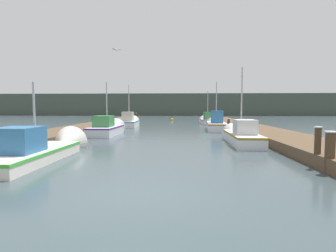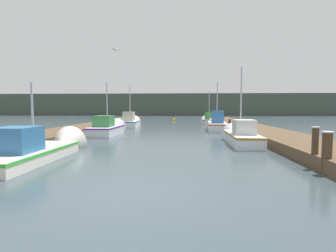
# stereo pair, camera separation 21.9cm
# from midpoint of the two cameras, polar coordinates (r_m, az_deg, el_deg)

# --- Properties ---
(ground_plane) EXTENTS (200.00, 200.00, 0.00)m
(ground_plane) POSITION_cam_midpoint_polar(r_m,az_deg,el_deg) (6.30, -7.62, -14.30)
(ground_plane) COLOR #38474C
(dock_left) EXTENTS (3.00, 40.00, 0.46)m
(dock_left) POSITION_cam_midpoint_polar(r_m,az_deg,el_deg) (23.38, -16.95, -0.43)
(dock_left) COLOR brown
(dock_left) RESTS_ON ground_plane
(dock_right) EXTENTS (3.00, 40.00, 0.46)m
(dock_right) POSITION_cam_midpoint_polar(r_m,az_deg,el_deg) (22.69, 18.01, -0.58)
(dock_right) COLOR brown
(dock_right) RESTS_ON ground_plane
(distant_shore_ridge) EXTENTS (120.00, 16.00, 5.43)m
(distant_shore_ridge) POSITION_cam_midpoint_polar(r_m,az_deg,el_deg) (71.85, 2.35, 4.62)
(distant_shore_ridge) COLOR #424C42
(distant_shore_ridge) RESTS_ON ground_plane
(fishing_boat_0) EXTENTS (1.80, 6.08, 3.53)m
(fishing_boat_0) POSITION_cam_midpoint_polar(r_m,az_deg,el_deg) (11.60, -25.39, -4.41)
(fishing_boat_0) COLOR silver
(fishing_boat_0) RESTS_ON ground_plane
(fishing_boat_1) EXTENTS (1.53, 5.69, 4.53)m
(fishing_boat_1) POSITION_cam_midpoint_polar(r_m,az_deg,el_deg) (15.29, 15.76, -1.94)
(fishing_boat_1) COLOR silver
(fishing_boat_1) RESTS_ON ground_plane
(fishing_boat_2) EXTENTS (1.76, 4.95, 4.26)m
(fishing_boat_2) POSITION_cam_midpoint_polar(r_m,az_deg,el_deg) (19.79, -12.58, -0.48)
(fishing_boat_2) COLOR silver
(fishing_boat_2) RESTS_ON ground_plane
(fishing_boat_3) EXTENTS (1.96, 6.10, 4.58)m
(fishing_boat_3) POSITION_cam_midpoint_polar(r_m,az_deg,el_deg) (23.83, 10.80, 0.39)
(fishing_boat_3) COLOR silver
(fishing_boat_3) RESTS_ON ground_plane
(fishing_boat_4) EXTENTS (1.86, 4.91, 4.77)m
(fishing_boat_4) POSITION_cam_midpoint_polar(r_m,az_deg,el_deg) (27.58, -7.90, 0.85)
(fishing_boat_4) COLOR silver
(fishing_boat_4) RESTS_ON ground_plane
(fishing_boat_5) EXTENTS (1.67, 5.50, 4.43)m
(fishing_boat_5) POSITION_cam_midpoint_polar(r_m,az_deg,el_deg) (32.52, 9.02, 1.24)
(fishing_boat_5) COLOR silver
(fishing_boat_5) RESTS_ON ground_plane
(mooring_piling_0) EXTENTS (0.33, 0.33, 1.27)m
(mooring_piling_0) POSITION_cam_midpoint_polar(r_m,az_deg,el_deg) (9.23, 31.88, -4.89)
(mooring_piling_0) COLOR #473523
(mooring_piling_0) RESTS_ON ground_plane
(mooring_piling_1) EXTENTS (0.25, 0.25, 0.96)m
(mooring_piling_1) POSITION_cam_midpoint_polar(r_m,az_deg,el_deg) (25.15, 13.49, 0.52)
(mooring_piling_1) COLOR #473523
(mooring_piling_1) RESTS_ON ground_plane
(mooring_piling_2) EXTENTS (0.24, 0.24, 1.36)m
(mooring_piling_2) POSITION_cam_midpoint_polar(r_m,az_deg,el_deg) (9.85, 29.91, -4.04)
(mooring_piling_2) COLOR #473523
(mooring_piling_2) RESTS_ON ground_plane
(mooring_piling_3) EXTENTS (0.23, 0.23, 1.21)m
(mooring_piling_3) POSITION_cam_midpoint_polar(r_m,az_deg,el_deg) (38.40, -6.45, 1.96)
(mooring_piling_3) COLOR #473523
(mooring_piling_3) RESTS_ON ground_plane
(channel_buoy) EXTENTS (0.47, 0.47, 0.97)m
(channel_buoy) POSITION_cam_midpoint_polar(r_m,az_deg,el_deg) (40.20, 1.40, 1.41)
(channel_buoy) COLOR gold
(channel_buoy) RESTS_ON ground_plane
(seagull_lead) EXTENTS (0.49, 0.45, 0.12)m
(seagull_lead) POSITION_cam_midpoint_polar(r_m,az_deg,el_deg) (16.85, -10.83, 15.93)
(seagull_lead) COLOR white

